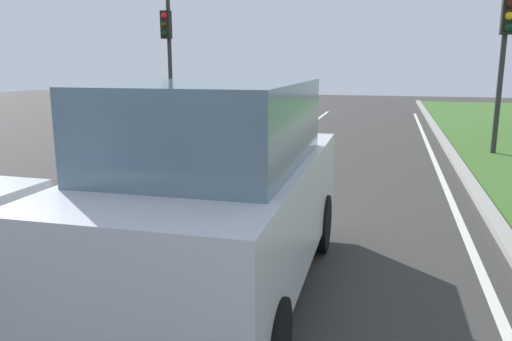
{
  "coord_description": "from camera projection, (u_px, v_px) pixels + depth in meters",
  "views": [
    {
      "loc": [
        2.45,
        3.89,
        2.46
      ],
      "look_at": [
        0.93,
        9.55,
        1.2
      ],
      "focal_mm": 35.18,
      "sensor_mm": 36.0,
      "label": 1
    }
  ],
  "objects": [
    {
      "name": "ground_plane",
      "position": [
        268.0,
        181.0,
        10.68
      ],
      "size": [
        60.0,
        60.0,
        0.0
      ],
      "primitive_type": "plane",
      "color": "#383533"
    },
    {
      "name": "lane_line_center",
      "position": [
        237.0,
        179.0,
        10.86
      ],
      "size": [
        0.12,
        32.0,
        0.01
      ],
      "primitive_type": "cube",
      "color": "silver",
      "rests_on": "ground"
    },
    {
      "name": "lane_line_right_edge",
      "position": [
        447.0,
        192.0,
        9.77
      ],
      "size": [
        0.12,
        32.0,
        0.01
      ],
      "primitive_type": "cube",
      "color": "silver",
      "rests_on": "ground"
    },
    {
      "name": "curb_right",
      "position": [
        475.0,
        191.0,
        9.63
      ],
      "size": [
        0.24,
        48.0,
        0.12
      ],
      "primitive_type": "cube",
      "color": "#9E9B93",
      "rests_on": "ground"
    },
    {
      "name": "car_suv_ahead",
      "position": [
        219.0,
        190.0,
        5.2
      ],
      "size": [
        2.02,
        4.52,
        2.28
      ],
      "rotation": [
        0.0,
        0.0,
        0.01
      ],
      "color": "silver",
      "rests_on": "ground"
    },
    {
      "name": "car_hatchback_far",
      "position": [
        173.0,
        133.0,
        11.48
      ],
      "size": [
        1.76,
        3.72,
        1.78
      ],
      "rotation": [
        0.0,
        0.0,
        -0.01
      ],
      "color": "#474C51",
      "rests_on": "ground"
    },
    {
      "name": "traffic_light_near_right",
      "position": [
        505.0,
        44.0,
        12.96
      ],
      "size": [
        0.32,
        0.5,
        4.34
      ],
      "color": "#2D2D2D",
      "rests_on": "ground"
    },
    {
      "name": "traffic_light_overhead_left",
      "position": [
        168.0,
        47.0,
        16.89
      ],
      "size": [
        0.32,
        0.5,
        4.53
      ],
      "color": "#2D2D2D",
      "rests_on": "ground"
    }
  ]
}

